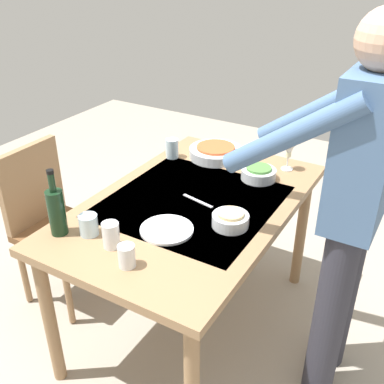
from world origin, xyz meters
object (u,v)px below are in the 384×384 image
object	(u,v)px
wine_bottle	(56,210)
water_cup_near_right	(111,235)
dining_table	(192,216)
side_bowl_salad	(259,173)
water_cup_near_left	(127,256)
water_cup_far_right	(89,225)
wine_glass_left	(289,152)
side_bowl_bread	(230,219)
water_cup_far_left	(172,148)
chair_near	(49,216)
dinner_plate_near	(167,230)
serving_bowl_pasta	(216,152)
person_server	(351,201)

from	to	relation	value
wine_bottle	water_cup_near_right	size ratio (longest dim) A/B	2.70
dining_table	side_bowl_salad	bearing A→B (deg)	154.56
water_cup_near_right	dining_table	bearing A→B (deg)	169.02
dining_table	water_cup_near_left	bearing A→B (deg)	3.96
water_cup_far_right	wine_glass_left	bearing A→B (deg)	153.92
water_cup_near_right	side_bowl_bread	distance (m)	0.51
side_bowl_bread	water_cup_far_left	bearing A→B (deg)	-128.34
water_cup_near_right	wine_bottle	bearing A→B (deg)	-82.13
chair_near	water_cup_near_right	distance (m)	0.85
water_cup_near_left	water_cup_near_right	bearing A→B (deg)	-117.68
water_cup_near_left	chair_near	bearing A→B (deg)	-113.82
dining_table	wine_glass_left	size ratio (longest dim) A/B	9.31
water_cup_far_right	side_bowl_salad	world-z (taller)	water_cup_far_right
water_cup_near_right	side_bowl_salad	world-z (taller)	water_cup_near_right
wine_glass_left	dinner_plate_near	distance (m)	0.87
water_cup_far_right	serving_bowl_pasta	world-z (taller)	water_cup_far_right
chair_near	wine_bottle	size ratio (longest dim) A/B	3.07
water_cup_near_left	water_cup_near_right	size ratio (longest dim) A/B	0.84
wine_glass_left	dinner_plate_near	xyz separation A→B (m)	(0.83, -0.23, -0.10)
dining_table	serving_bowl_pasta	size ratio (longest dim) A/B	4.68
wine_bottle	water_cup_far_right	bearing A→B (deg)	116.30
chair_near	water_cup_far_right	xyz separation A→B (m)	(0.29, 0.59, 0.29)
person_server	side_bowl_salad	bearing A→B (deg)	-122.28
person_server	dinner_plate_near	world-z (taller)	person_server
water_cup_near_left	water_cup_far_left	distance (m)	1.01
wine_bottle	side_bowl_bread	size ratio (longest dim) A/B	1.85
water_cup_near_left	side_bowl_bread	xyz separation A→B (m)	(-0.45, 0.21, -0.01)
water_cup_near_left	wine_bottle	bearing A→B (deg)	-95.03
water_cup_far_left	serving_bowl_pasta	xyz separation A→B (m)	(-0.13, 0.21, -0.02)
chair_near	serving_bowl_pasta	world-z (taller)	chair_near
chair_near	side_bowl_bread	bearing A→B (deg)	93.62
wine_glass_left	serving_bowl_pasta	world-z (taller)	wine_glass_left
water_cup_near_left	water_cup_far_right	bearing A→B (deg)	-108.58
chair_near	person_server	bearing A→B (deg)	97.93
person_server	dining_table	bearing A→B (deg)	-86.38
serving_bowl_pasta	side_bowl_salad	xyz separation A→B (m)	(0.13, 0.32, 0.00)
side_bowl_salad	wine_bottle	bearing A→B (deg)	-30.50
side_bowl_salad	dinner_plate_near	distance (m)	0.66
water_cup_far_left	water_cup_far_right	size ratio (longest dim) A/B	1.20
serving_bowl_pasta	water_cup_far_right	bearing A→B (deg)	-5.34
water_cup_far_right	serving_bowl_pasta	distance (m)	0.97
water_cup_far_left	chair_near	bearing A→B (deg)	-40.59
person_server	side_bowl_salad	xyz separation A→B (m)	(-0.33, -0.52, -0.15)
dining_table	dinner_plate_near	size ratio (longest dim) A/B	6.11
wine_glass_left	water_cup_near_left	bearing A→B (deg)	-11.68
serving_bowl_pasta	side_bowl_bread	size ratio (longest dim) A/B	1.88
water_cup_near_left	dining_table	bearing A→B (deg)	-176.04
water_cup_near_left	serving_bowl_pasta	bearing A→B (deg)	-170.35
chair_near	serving_bowl_pasta	xyz separation A→B (m)	(-0.67, 0.68, 0.28)
person_server	water_cup_far_right	world-z (taller)	person_server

